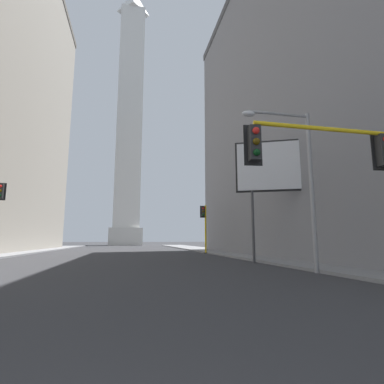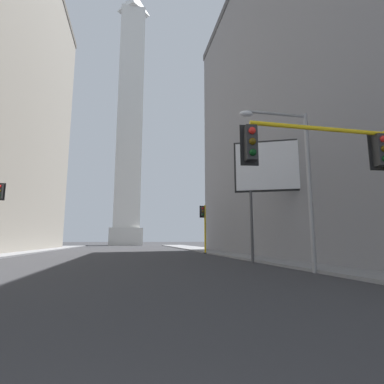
# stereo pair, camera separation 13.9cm
# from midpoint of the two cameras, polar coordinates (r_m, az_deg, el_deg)

# --- Properties ---
(sidewalk_right) EXTENTS (5.00, 96.09, 0.15)m
(sidewalk_right) POSITION_cam_midpoint_polar(r_m,az_deg,el_deg) (31.34, 8.57, -11.53)
(sidewalk_right) COLOR slate
(sidewalk_right) RESTS_ON ground_plane
(building_right) EXTENTS (21.30, 36.63, 29.90)m
(building_right) POSITION_cam_midpoint_polar(r_m,az_deg,el_deg) (34.17, 29.02, 15.37)
(building_right) COLOR slate
(building_right) RESTS_ON ground_plane
(obelisk) EXTENTS (8.35, 8.35, 74.65)m
(obelisk) POSITION_cam_midpoint_polar(r_m,az_deg,el_deg) (87.78, -11.64, 14.43)
(obelisk) COLOR silver
(obelisk) RESTS_ON ground_plane
(traffic_light_mid_right) EXTENTS (0.77, 0.51, 5.23)m
(traffic_light_mid_right) POSITION_cam_midpoint_polar(r_m,az_deg,el_deg) (32.98, 2.39, -5.61)
(traffic_light_mid_right) COLOR yellow
(traffic_light_mid_right) RESTS_ON ground_plane
(traffic_light_near_right) EXTENTS (5.45, 0.52, 5.18)m
(traffic_light_near_right) POSITION_cam_midpoint_polar(r_m,az_deg,el_deg) (11.00, 26.87, 5.00)
(traffic_light_near_right) COLOR yellow
(traffic_light_near_right) RESTS_ON ground_plane
(street_lamp) EXTENTS (3.48, 0.36, 7.54)m
(street_lamp) POSITION_cam_midpoint_polar(r_m,az_deg,el_deg) (14.91, 19.60, 4.09)
(street_lamp) COLOR gray
(street_lamp) RESTS_ON ground_plane
(billboard_sign) EXTENTS (5.85, 2.74, 8.01)m
(billboard_sign) POSITION_cam_midpoint_polar(r_m,az_deg,el_deg) (20.50, 17.18, 4.48)
(billboard_sign) COLOR #3F3F42
(billboard_sign) RESTS_ON ground_plane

